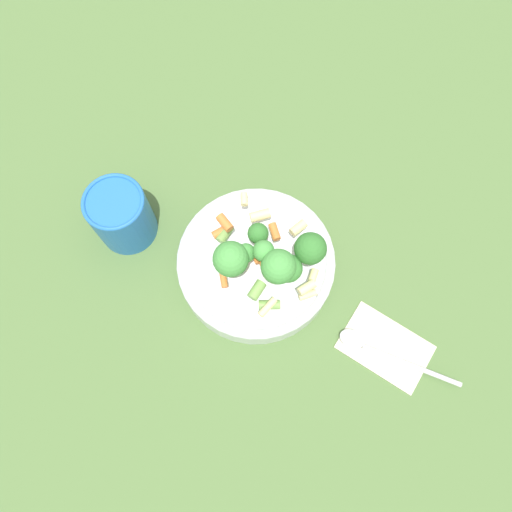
# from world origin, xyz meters

# --- Properties ---
(ground_plane) EXTENTS (3.00, 3.00, 0.00)m
(ground_plane) POSITION_xyz_m (0.00, 0.00, 0.00)
(ground_plane) COLOR #4C6B38
(bowl) EXTENTS (0.22, 0.22, 0.05)m
(bowl) POSITION_xyz_m (0.00, 0.00, 0.02)
(bowl) COLOR silver
(bowl) RESTS_ON ground_plane
(pasta_salad) EXTENTS (0.17, 0.14, 0.08)m
(pasta_salad) POSITION_xyz_m (-0.02, -0.00, 0.09)
(pasta_salad) COLOR #8CB766
(pasta_salad) RESTS_ON bowl
(cup) EXTENTS (0.09, 0.09, 0.10)m
(cup) POSITION_xyz_m (0.19, 0.07, 0.05)
(cup) COLOR #2366B2
(cup) RESTS_ON ground_plane
(napkin) EXTENTS (0.13, 0.09, 0.01)m
(napkin) POSITION_xyz_m (-0.21, -0.02, 0.00)
(napkin) COLOR beige
(napkin) RESTS_ON ground_plane
(spoon) EXTENTS (0.17, 0.06, 0.01)m
(spoon) POSITION_xyz_m (-0.21, -0.01, 0.01)
(spoon) COLOR silver
(spoon) RESTS_ON napkin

